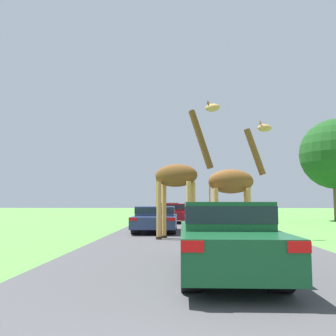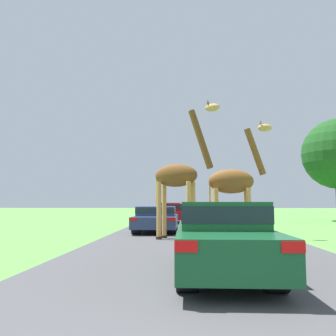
# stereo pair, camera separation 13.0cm
# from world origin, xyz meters

# --- Properties ---
(road) EXTENTS (7.41, 120.00, 0.00)m
(road) POSITION_xyz_m (0.00, 30.00, 0.00)
(road) COLOR #424244
(road) RESTS_ON ground
(giraffe_near_road) EXTENTS (2.60, 1.31, 5.24)m
(giraffe_near_road) POSITION_xyz_m (-0.62, 12.00, 2.33)
(giraffe_near_road) COLOR tan
(giraffe_near_road) RESTS_ON ground
(giraffe_companion) EXTENTS (2.55, 0.90, 4.67)m
(giraffe_companion) POSITION_xyz_m (1.51, 12.59, 2.12)
(giraffe_companion) COLOR tan
(giraffe_companion) RESTS_ON ground
(car_lead_maroon) EXTENTS (1.73, 4.73, 1.41)m
(car_lead_maroon) POSITION_xyz_m (0.32, 5.64, 0.76)
(car_lead_maroon) COLOR #144C28
(car_lead_maroon) RESTS_ON ground
(car_queue_right) EXTENTS (1.92, 4.02, 1.33)m
(car_queue_right) POSITION_xyz_m (-1.69, 28.38, 0.72)
(car_queue_right) COLOR #561914
(car_queue_right) RESTS_ON ground
(car_queue_left) EXTENTS (1.84, 4.05, 1.29)m
(car_queue_left) POSITION_xyz_m (-1.15, 22.95, 0.69)
(car_queue_left) COLOR maroon
(car_queue_left) RESTS_ON ground
(car_far_ahead) EXTENTS (1.95, 4.13, 1.20)m
(car_far_ahead) POSITION_xyz_m (-1.78, 15.32, 0.65)
(car_far_ahead) COLOR navy
(car_far_ahead) RESTS_ON ground
(tree_left_edge) EXTENTS (5.25, 5.25, 7.61)m
(tree_left_edge) POSITION_xyz_m (10.98, 25.22, 4.95)
(tree_left_edge) COLOR brown
(tree_left_edge) RESTS_ON ground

